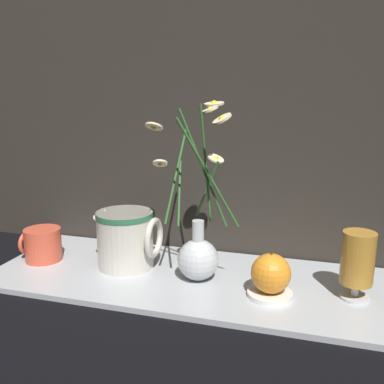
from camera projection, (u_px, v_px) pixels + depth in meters
name	position (u px, v px, depth m)	size (l,w,h in m)	color
ground_plane	(189.00, 281.00, 0.96)	(6.00, 6.00, 0.00)	black
shelf	(189.00, 279.00, 0.96)	(0.89, 0.34, 0.01)	#B2B7BC
backdrop_wall	(211.00, 33.00, 1.01)	(1.39, 0.02, 1.10)	#2D2823
vase_with_flowers	(198.00, 250.00, 0.93)	(0.22, 0.21, 0.39)	silver
yellow_mug	(42.00, 244.00, 1.04)	(0.10, 0.09, 0.08)	#DB5138
ceramic_pitcher	(126.00, 237.00, 1.00)	(0.16, 0.13, 0.14)	beige
tea_glass	(358.00, 260.00, 0.84)	(0.06, 0.06, 0.14)	silver
saucer_plate	(270.00, 294.00, 0.86)	(0.09, 0.09, 0.01)	white
orange_fruit	(271.00, 273.00, 0.85)	(0.08, 0.08, 0.09)	orange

